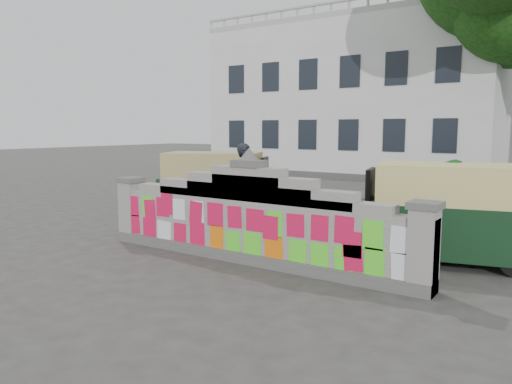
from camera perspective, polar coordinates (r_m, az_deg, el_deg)
ground at (r=8.88m, az=-0.80°, el=-7.99°), size 100.00×100.00×0.00m
parapet_wall at (r=8.71m, az=-0.83°, el=-3.24°), size 6.48×0.44×2.01m
building at (r=31.38m, az=12.38°, el=10.20°), size 16.00×10.00×8.90m
cyclist_bike at (r=11.28m, az=-1.19°, el=-2.01°), size 1.99×0.75×1.04m
cyclist_rider at (r=11.23m, az=-1.19°, el=-0.19°), size 0.44×0.65×1.76m
pedestrian at (r=9.87m, az=21.25°, el=-1.68°), size 0.80×0.95×1.77m
rickshaw_left at (r=13.26m, az=-4.55°, el=0.98°), size 3.17×2.39×1.71m
rickshaw_right at (r=9.35m, az=20.87°, el=-2.10°), size 3.21×2.05×1.72m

